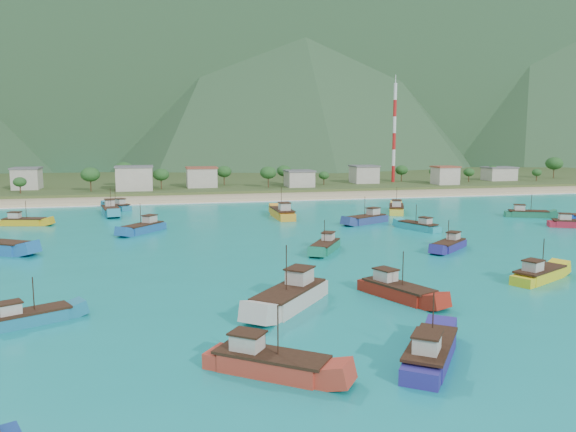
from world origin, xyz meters
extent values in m
plane|color=#0C8B8C|center=(0.00, 0.00, 0.00)|extent=(600.00, 600.00, 0.00)
cube|color=beige|center=(0.00, 79.00, 0.00)|extent=(400.00, 18.00, 1.20)
cube|color=#385123|center=(0.00, 140.00, 0.00)|extent=(400.00, 110.00, 2.40)
cube|color=white|center=(0.00, 69.50, 0.00)|extent=(400.00, 2.50, 0.08)
cube|color=slate|center=(-150.00, 520.00, 130.00)|extent=(1400.00, 160.00, 260.00)
cube|color=#385942|center=(120.00, 400.00, 100.00)|extent=(1100.00, 160.00, 200.00)
cube|color=#284C2D|center=(-40.00, 300.00, 75.00)|extent=(800.00, 160.00, 150.00)
cone|color=#284C2D|center=(60.00, 300.00, 85.00)|extent=(280.00, 280.00, 170.00)
cone|color=#284C2D|center=(260.00, 300.00, 105.00)|extent=(280.00, 280.00, 210.00)
cube|color=beige|center=(-63.36, 108.18, 4.88)|extent=(8.11, 8.86, 6.57)
cube|color=beige|center=(-29.16, 96.14, 5.23)|extent=(11.11, 8.62, 7.26)
cube|color=beige|center=(-7.50, 102.56, 4.77)|extent=(9.81, 8.18, 6.34)
cube|color=beige|center=(25.05, 96.76, 4.16)|extent=(8.84, 8.92, 5.12)
cube|color=beige|center=(52.27, 106.62, 4.59)|extent=(8.87, 8.55, 5.97)
cube|color=beige|center=(78.32, 94.15, 4.61)|extent=(7.92, 7.05, 6.03)
cube|color=beige|center=(108.06, 106.06, 4.00)|extent=(11.20, 8.01, 4.80)
cylinder|color=red|center=(64.44, 108.00, 4.64)|extent=(1.20, 1.20, 6.08)
cylinder|color=white|center=(64.44, 108.00, 10.72)|extent=(1.20, 1.20, 6.08)
cylinder|color=red|center=(64.44, 108.00, 16.80)|extent=(1.20, 1.20, 6.08)
cylinder|color=white|center=(64.44, 108.00, 22.88)|extent=(1.20, 1.20, 6.08)
cylinder|color=red|center=(64.44, 108.00, 28.95)|extent=(1.20, 1.20, 6.08)
cylinder|color=white|center=(64.44, 108.00, 35.03)|extent=(1.20, 1.20, 6.08)
cube|color=gold|center=(-49.78, 37.91, 0.46)|extent=(9.81, 4.98, 1.71)
cube|color=beige|center=(-51.64, 38.38, 2.01)|extent=(2.49, 2.19, 1.39)
cylinder|color=#382114|center=(-49.26, 37.78, 3.24)|extent=(0.12, 0.12, 3.85)
cube|color=#B83726|center=(-14.08, -47.30, 0.53)|extent=(9.99, 8.54, 1.86)
cube|color=beige|center=(-15.75, -46.05, 2.21)|extent=(2.98, 2.89, 1.51)
cylinder|color=#382114|center=(-13.62, -47.65, 3.55)|extent=(0.12, 0.12, 4.18)
cube|color=#1A6A48|center=(61.35, 24.28, 0.48)|extent=(9.96, 6.60, 1.75)
cube|color=beige|center=(59.55, 25.11, 2.07)|extent=(2.73, 2.52, 1.42)
cylinder|color=#382114|center=(61.84, 24.06, 3.33)|extent=(0.12, 0.12, 3.95)
cube|color=teal|center=(-32.56, 60.78, 0.48)|extent=(7.63, 9.76, 1.77)
cube|color=beige|center=(-31.50, 59.10, 2.09)|extent=(2.69, 2.82, 1.44)
cylinder|color=#382114|center=(-32.85, 61.24, 3.36)|extent=(0.12, 0.12, 3.98)
cube|color=beige|center=(-8.67, -30.64, 0.74)|extent=(10.92, 11.99, 2.28)
cube|color=beige|center=(-7.02, -28.67, 2.81)|extent=(3.60, 3.66, 1.85)
cylinder|color=#382114|center=(-9.13, -31.19, 4.45)|extent=(0.12, 0.12, 5.14)
cube|color=teal|center=(28.27, 13.55, 0.44)|extent=(6.04, 9.57, 1.68)
cube|color=beige|center=(28.99, 11.80, 1.96)|extent=(2.36, 2.58, 1.36)
cylinder|color=#382114|center=(28.07, 14.03, 3.17)|extent=(0.12, 0.12, 3.77)
cube|color=orange|center=(5.51, 36.37, 0.73)|extent=(3.72, 12.43, 2.26)
cube|color=beige|center=(5.50, 33.83, 2.77)|extent=(2.29, 2.83, 1.83)
cylinder|color=#382114|center=(5.51, 37.08, 4.40)|extent=(0.12, 0.12, 5.08)
cube|color=yellow|center=(25.58, -26.90, 0.50)|extent=(10.11, 7.09, 1.79)
cube|color=beige|center=(23.78, -27.82, 2.12)|extent=(2.82, 2.63, 1.46)
cylinder|color=#382114|center=(26.07, -26.64, 3.41)|extent=(0.12, 0.12, 4.04)
cube|color=yellow|center=(34.63, 38.19, 0.62)|extent=(7.55, 11.64, 2.05)
cube|color=beige|center=(33.71, 36.08, 2.48)|extent=(2.91, 3.17, 1.66)
cylinder|color=#382114|center=(34.89, 38.77, 3.95)|extent=(0.12, 0.12, 4.60)
cube|color=teal|center=(-33.20, 50.30, 0.65)|extent=(5.28, 11.95, 2.10)
cube|color=beige|center=(-33.59, 52.62, 2.55)|extent=(2.52, 2.94, 1.71)
cylinder|color=#382114|center=(-33.09, 49.65, 4.06)|extent=(0.12, 0.12, 4.72)
cube|color=#197292|center=(-35.08, -30.18, 0.39)|extent=(8.89, 6.13, 1.57)
cube|color=beige|center=(-36.67, -30.96, 1.81)|extent=(2.47, 2.29, 1.28)
cylinder|color=#382114|center=(-34.64, -29.96, 2.94)|extent=(0.12, 0.12, 3.54)
cube|color=#B31D31|center=(61.07, 9.00, 0.47)|extent=(9.80, 6.65, 1.73)
cube|color=beige|center=(59.31, 9.84, 2.03)|extent=(2.70, 2.51, 1.41)
cube|color=#9E2012|center=(4.36, -30.20, 0.52)|extent=(6.68, 10.51, 1.84)
cube|color=beige|center=(3.56, -28.29, 2.19)|extent=(2.60, 2.84, 1.50)
cylinder|color=#382114|center=(4.58, -30.73, 3.52)|extent=(0.12, 0.12, 4.15)
cube|color=navy|center=(21.36, 23.96, 0.56)|extent=(10.82, 7.69, 1.92)
cube|color=beige|center=(23.27, 24.97, 2.31)|extent=(3.03, 2.84, 1.56)
cylinder|color=#382114|center=(20.82, 23.68, 3.69)|extent=(0.12, 0.12, 4.33)
cube|color=navy|center=(-0.82, -48.03, 0.55)|extent=(8.68, 10.21, 1.90)
cube|color=beige|center=(-2.09, -49.74, 2.27)|extent=(2.94, 3.04, 1.54)
cylinder|color=#382114|center=(-0.47, -47.55, 3.63)|extent=(0.12, 0.12, 4.26)
cube|color=#167959|center=(3.97, -2.61, 0.46)|extent=(7.41, 9.54, 1.73)
cube|color=beige|center=(5.00, -0.97, 2.03)|extent=(2.62, 2.75, 1.40)
cylinder|color=#382114|center=(3.68, -3.07, 3.27)|extent=(0.12, 0.12, 3.88)
cube|color=#1C5B9F|center=(-25.25, 22.90, 0.55)|extent=(8.79, 10.12, 1.89)
cube|color=beige|center=(-23.95, 24.59, 2.26)|extent=(2.95, 3.04, 1.54)
cylinder|color=#382114|center=(-25.61, 22.44, 3.62)|extent=(0.12, 0.12, 4.26)
cube|color=navy|center=(24.20, -6.10, 0.43)|extent=(8.76, 7.97, 1.67)
cube|color=beige|center=(25.63, -4.89, 1.94)|extent=(2.68, 2.63, 1.35)
cylinder|color=#382114|center=(23.80, -6.43, 3.14)|extent=(0.12, 0.12, 3.75)
camera|label=1|loc=(-22.37, -88.32, 18.42)|focal=35.00mm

